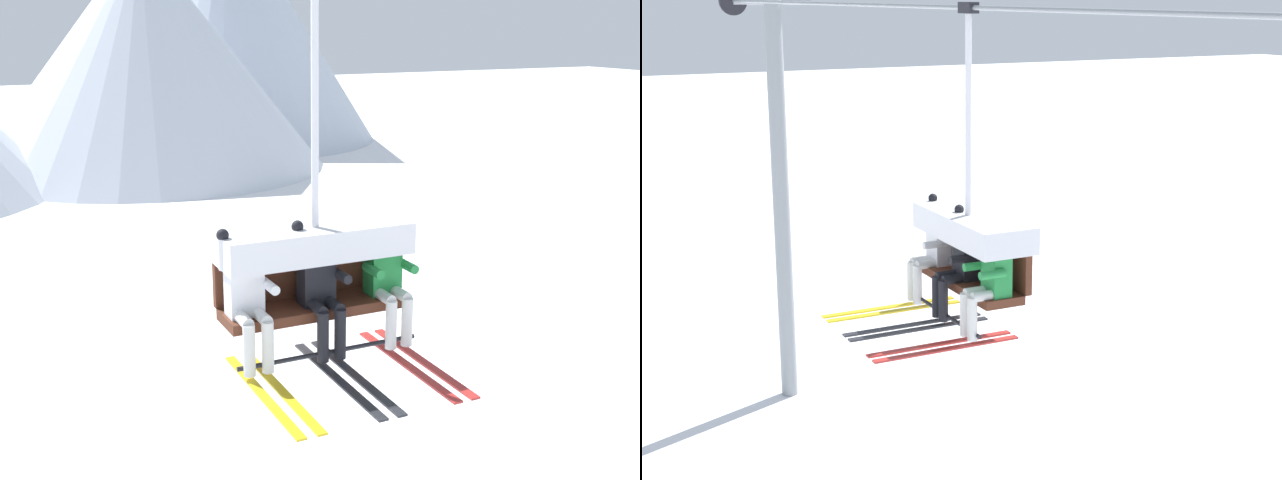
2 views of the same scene
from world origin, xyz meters
The scene contains 6 objects.
mountain_peak_central centered at (9.20, 37.50, 6.18)m, with size 19.53×19.53×12.36m.
mountain_peak_east centered at (16.84, 45.64, 7.88)m, with size 19.59×19.59×15.75m.
chairlift_chair centered at (1.77, -0.73, 6.02)m, with size 1.85×0.74×3.51m.
skier_white centered at (1.05, -0.94, 5.72)m, with size 0.48×1.70×1.34m.
skier_black centered at (1.77, -0.94, 5.72)m, with size 0.48×1.70×1.34m.
skier_green centered at (2.49, -0.95, 5.70)m, with size 0.46×1.70×1.23m.
Camera 1 is at (-1.24, -7.33, 8.16)m, focal length 45.00 mm.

